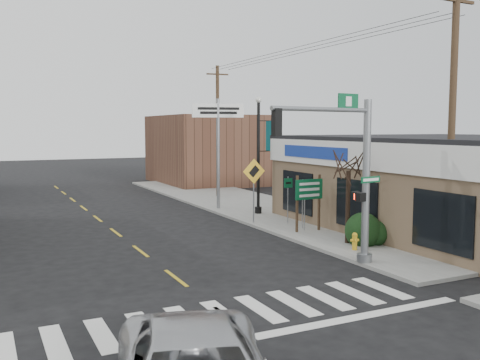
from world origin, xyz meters
name	(u,v)px	position (x,y,z in m)	size (l,w,h in m)	color
ground	(231,320)	(0.00, 0.00, 0.00)	(140.00, 140.00, 0.00)	black
sidewalk_right	(280,213)	(9.00, 13.00, 0.07)	(6.00, 38.00, 0.13)	gray
center_line	(140,251)	(0.00, 8.00, 0.01)	(0.12, 56.00, 0.01)	gold
crosswalk	(224,314)	(0.00, 0.40, 0.01)	(11.00, 2.20, 0.01)	silver
thrift_store	(462,185)	(14.50, 6.00, 2.00)	(12.00, 14.00, 4.00)	brown
bldg_distant_right	(209,149)	(12.00, 30.00, 2.80)	(8.00, 10.00, 5.60)	brown
traffic_signal_pole	(350,164)	(5.54, 2.65, 3.45)	(4.39, 0.37, 5.56)	gray
guide_sign	(309,195)	(7.46, 7.96, 1.73)	(1.40, 0.13, 2.45)	#473321
fire_hydrant	(355,240)	(7.00, 4.19, 0.48)	(0.20, 0.20, 0.65)	#BF9319
ped_crossing_sign	(254,180)	(6.30, 10.88, 2.18)	(1.18, 0.08, 3.03)	gray
lamp_post	(259,146)	(7.86, 13.24, 3.65)	(0.79, 0.62, 6.07)	black
dance_center_sign	(218,125)	(6.63, 15.80, 4.76)	(2.86, 0.18, 6.07)	gray
bare_tree	(349,158)	(7.50, 5.29, 3.46)	(2.12, 2.12, 4.24)	black
shrub_front	(363,231)	(7.91, 4.84, 0.66)	(1.41, 1.41, 1.06)	#1C3B16
shrub_back	(363,222)	(9.57, 6.91, 0.51)	(1.02, 1.02, 0.77)	black
utility_pole_near	(452,120)	(9.13, 1.85, 4.89)	(1.61, 0.24, 9.28)	#4F2E21
utility_pole_far	(218,130)	(8.77, 20.72, 4.47)	(1.47, 0.22, 8.47)	#3A2518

